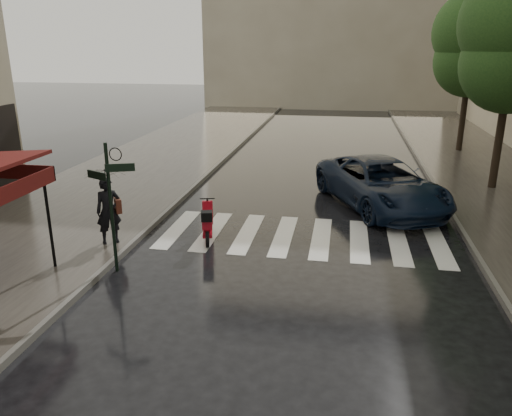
% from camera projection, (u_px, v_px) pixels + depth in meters
% --- Properties ---
extents(ground, '(120.00, 120.00, 0.00)m').
position_uv_depth(ground, '(107.00, 347.00, 8.93)').
color(ground, black).
rests_on(ground, ground).
extents(sidewalk_near, '(6.00, 60.00, 0.12)m').
position_uv_depth(sidewalk_near, '(137.00, 172.00, 20.89)').
color(sidewalk_near, '#38332D').
rests_on(sidewalk_near, ground).
extents(curb_near, '(0.12, 60.00, 0.16)m').
position_uv_depth(curb_near, '(207.00, 175.00, 20.38)').
color(curb_near, '#595651').
rests_on(curb_near, ground).
extents(curb_far, '(0.12, 60.00, 0.16)m').
position_uv_depth(curb_far, '(434.00, 185.00, 18.90)').
color(curb_far, '#595651').
rests_on(curb_far, ground).
extents(crosswalk, '(7.85, 3.20, 0.01)m').
position_uv_depth(crosswalk, '(302.00, 237.00, 14.05)').
color(crosswalk, silver).
rests_on(crosswalk, ground).
extents(signpost, '(1.17, 0.29, 3.10)m').
position_uv_depth(signpost, '(111.00, 198.00, 11.37)').
color(signpost, black).
rests_on(signpost, ground).
extents(tree_far, '(3.80, 3.80, 8.16)m').
position_uv_depth(tree_far, '(473.00, 38.00, 23.40)').
color(tree_far, black).
rests_on(tree_far, sidewalk_far).
extents(pedestrian_with_umbrella, '(1.47, 1.48, 2.51)m').
position_uv_depth(pedestrian_with_umbrella, '(106.00, 182.00, 12.83)').
color(pedestrian_with_umbrella, black).
rests_on(pedestrian_with_umbrella, sidewalk_near).
extents(scooter, '(0.65, 1.55, 1.04)m').
position_uv_depth(scooter, '(208.00, 224.00, 13.68)').
color(scooter, black).
rests_on(scooter, ground).
extents(parked_car, '(4.80, 6.30, 1.59)m').
position_uv_depth(parked_car, '(381.00, 183.00, 16.45)').
color(parked_car, black).
rests_on(parked_car, ground).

